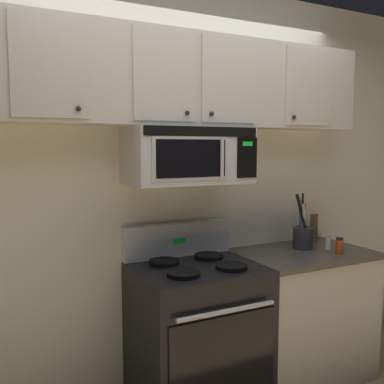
{
  "coord_description": "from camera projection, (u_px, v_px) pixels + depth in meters",
  "views": [
    {
      "loc": [
        -1.19,
        -1.87,
        1.63
      ],
      "look_at": [
        0.0,
        0.49,
        1.35
      ],
      "focal_mm": 40.45,
      "sensor_mm": 36.0,
      "label": 1
    }
  ],
  "objects": [
    {
      "name": "back_wall",
      "position": [
        172.0,
        188.0,
        2.92
      ],
      "size": [
        5.2,
        0.1,
        2.7
      ],
      "primitive_type": "cube",
      "color": "silver",
      "rests_on": "ground_plane"
    },
    {
      "name": "stove_range",
      "position": [
        197.0,
        334.0,
        2.69
      ],
      "size": [
        0.76,
        0.69,
        1.12
      ],
      "color": "black",
      "rests_on": "ground_plane"
    },
    {
      "name": "over_range_microwave",
      "position": [
        188.0,
        155.0,
        2.68
      ],
      "size": [
        0.76,
        0.43,
        0.35
      ],
      "color": "#B7BABF"
    },
    {
      "name": "upper_cabinets",
      "position": [
        186.0,
        82.0,
        2.66
      ],
      "size": [
        2.5,
        0.36,
        0.55
      ],
      "color": "#BCB7AD"
    },
    {
      "name": "counter_segment",
      "position": [
        301.0,
        313.0,
        3.07
      ],
      "size": [
        0.93,
        0.65,
        0.9
      ],
      "color": "#BCB7AD",
      "rests_on": "ground_plane"
    },
    {
      "name": "utensil_crock_charcoal",
      "position": [
        303.0,
        234.0,
        3.09
      ],
      "size": [
        0.14,
        0.14,
        0.4
      ],
      "color": "#2D2D33",
      "rests_on": "counter_segment"
    },
    {
      "name": "salt_shaker",
      "position": [
        328.0,
        243.0,
        3.06
      ],
      "size": [
        0.04,
        0.04,
        0.1
      ],
      "color": "white",
      "rests_on": "counter_segment"
    },
    {
      "name": "pepper_mill",
      "position": [
        314.0,
        228.0,
        3.33
      ],
      "size": [
        0.06,
        0.06,
        0.21
      ],
      "primitive_type": "cylinder",
      "color": "brown",
      "rests_on": "counter_segment"
    },
    {
      "name": "spice_jar",
      "position": [
        339.0,
        246.0,
        2.94
      ],
      "size": [
        0.05,
        0.05,
        0.11
      ],
      "color": "#C64C19",
      "rests_on": "counter_segment"
    }
  ]
}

